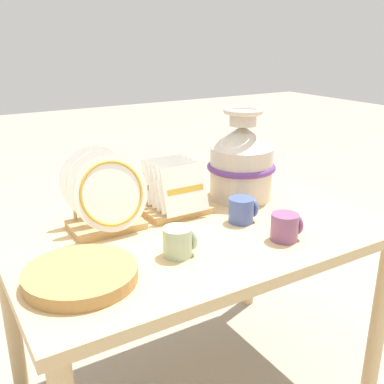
% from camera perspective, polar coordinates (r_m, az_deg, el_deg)
% --- Properties ---
extents(display_table, '(1.20, 0.83, 0.69)m').
position_cam_1_polar(display_table, '(1.53, 0.00, -6.87)').
color(display_table, tan).
rests_on(display_table, ground_plane).
extents(ceramic_vase, '(0.26, 0.26, 0.34)m').
position_cam_1_polar(ceramic_vase, '(1.69, 6.29, 4.01)').
color(ceramic_vase, beige).
rests_on(ceramic_vase, display_table).
extents(dish_rack_round_plates, '(0.23, 0.21, 0.25)m').
position_cam_1_polar(dish_rack_round_plates, '(1.44, -10.91, -1.15)').
color(dish_rack_round_plates, tan).
rests_on(dish_rack_round_plates, display_table).
extents(dish_rack_square_plates, '(0.23, 0.19, 0.18)m').
position_cam_1_polar(dish_rack_square_plates, '(1.56, -2.08, -0.48)').
color(dish_rack_square_plates, tan).
rests_on(dish_rack_square_plates, display_table).
extents(wicker_charger_stack, '(0.29, 0.29, 0.04)m').
position_cam_1_polar(wicker_charger_stack, '(1.18, -13.94, -10.22)').
color(wicker_charger_stack, '#AD7F47').
rests_on(wicker_charger_stack, display_table).
extents(mug_plum_glaze, '(0.09, 0.08, 0.08)m').
position_cam_1_polar(mug_plum_glaze, '(1.39, 11.80, -4.33)').
color(mug_plum_glaze, '#7A4770').
rests_on(mug_plum_glaze, display_table).
extents(mug_sage_glaze, '(0.09, 0.08, 0.08)m').
position_cam_1_polar(mug_sage_glaze, '(1.27, -1.68, -6.29)').
color(mug_sage_glaze, '#9EB28E').
rests_on(mug_sage_glaze, display_table).
extents(mug_cobalt_glaze, '(0.09, 0.08, 0.08)m').
position_cam_1_polar(mug_cobalt_glaze, '(1.50, 6.40, -2.26)').
color(mug_cobalt_glaze, '#42569E').
rests_on(mug_cobalt_glaze, display_table).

